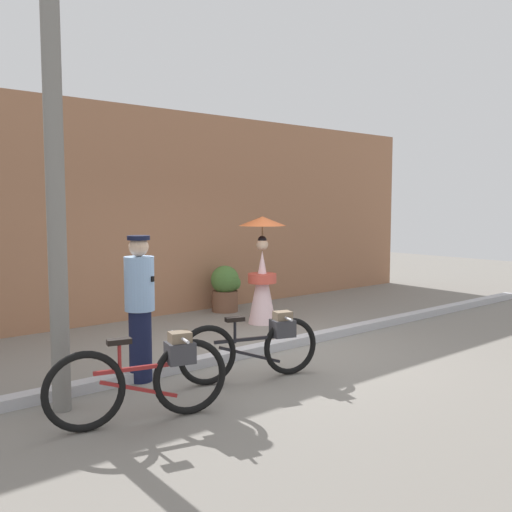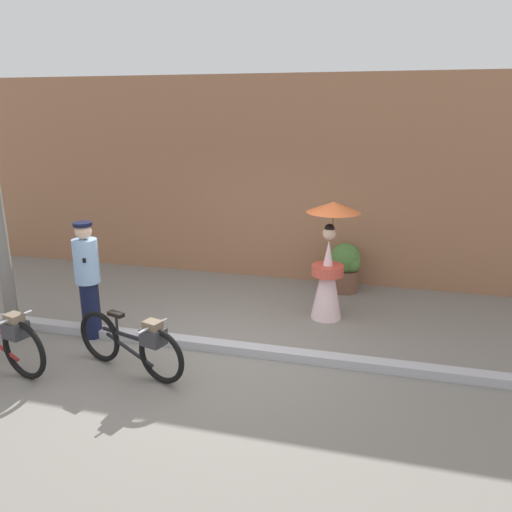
# 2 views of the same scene
# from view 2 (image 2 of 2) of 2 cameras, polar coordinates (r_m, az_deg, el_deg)

# --- Properties ---
(ground_plane) EXTENTS (30.00, 30.00, 0.00)m
(ground_plane) POSITION_cam_2_polar(r_m,az_deg,el_deg) (6.90, -3.26, -10.78)
(ground_plane) COLOR gray
(building_wall) EXTENTS (14.00, 0.40, 3.76)m
(building_wall) POSITION_cam_2_polar(r_m,az_deg,el_deg) (9.50, 2.85, 8.70)
(building_wall) COLOR #9E6B4C
(building_wall) RESTS_ON ground_plane
(sidewalk_curb) EXTENTS (14.00, 0.20, 0.12)m
(sidewalk_curb) POSITION_cam_2_polar(r_m,az_deg,el_deg) (6.88, -3.27, -10.33)
(sidewalk_curb) COLOR #B2B2B7
(sidewalk_curb) RESTS_ON ground_plane
(bicycle_near_officer) EXTENTS (1.70, 0.57, 0.82)m
(bicycle_near_officer) POSITION_cam_2_polar(r_m,az_deg,el_deg) (7.01, -27.17, -8.38)
(bicycle_near_officer) COLOR black
(bicycle_near_officer) RESTS_ON ground_plane
(bicycle_far_side) EXTENTS (1.68, 0.64, 0.77)m
(bicycle_far_side) POSITION_cam_2_polar(r_m,az_deg,el_deg) (6.38, -13.82, -9.63)
(bicycle_far_side) COLOR black
(bicycle_far_side) RESTS_ON ground_plane
(person_officer) EXTENTS (0.34, 0.36, 1.68)m
(person_officer) POSITION_cam_2_polar(r_m,az_deg,el_deg) (7.35, -18.65, -2.33)
(person_officer) COLOR #141938
(person_officer) RESTS_ON ground_plane
(person_with_parasol) EXTENTS (0.81, 0.81, 1.84)m
(person_with_parasol) POSITION_cam_2_polar(r_m,az_deg,el_deg) (7.70, 8.32, -0.54)
(person_with_parasol) COLOR silver
(person_with_parasol) RESTS_ON ground_plane
(potted_plant_by_door) EXTENTS (0.55, 0.54, 0.88)m
(potted_plant_by_door) POSITION_cam_2_polar(r_m,az_deg,el_deg) (9.03, 10.17, -1.18)
(potted_plant_by_door) COLOR brown
(potted_plant_by_door) RESTS_ON ground_plane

